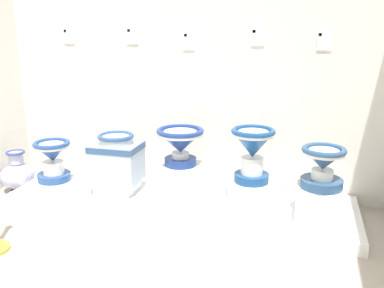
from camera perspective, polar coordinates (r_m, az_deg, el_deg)
The scene contains 18 objects.
wall_back at distance 3.79m, azimuth 0.15°, elevation 14.79°, with size 3.68×0.06×2.87m, color silver.
display_platform at distance 3.61m, azimuth -1.91°, elevation -7.95°, with size 2.88×0.89×0.09m, color white.
plinth_block_central_ornate at distance 4.05m, azimuth -17.77°, elevation -4.96°, with size 0.39×0.39×0.05m, color white.
antique_toilet_central_ornate at distance 3.98m, azimuth -18.06°, elevation -1.62°, with size 0.32×0.32×0.36m.
plinth_block_squat_floral at distance 3.78m, azimuth -9.80°, elevation -5.54°, with size 0.30×0.33×0.10m, color white.
antique_toilet_squat_floral at distance 3.69m, azimuth -9.98°, elevation -1.74°, with size 0.40×0.33×0.42m.
plinth_block_pale_glazed at distance 3.61m, azimuth -1.53°, elevation -4.87°, with size 0.29×0.37×0.27m, color white.
antique_toilet_pale_glazed at distance 3.50m, azimuth -1.57°, elevation 0.32°, with size 0.39×0.39×0.31m.
plinth_block_rightmost at distance 3.51m, azimuth 7.85°, elevation -6.37°, with size 0.30×0.36×0.18m, color white.
antique_toilet_rightmost at distance 3.39m, azimuth 8.07°, elevation -0.57°, with size 0.35×0.35×0.44m.
plinth_block_broad_patterned at distance 3.36m, azimuth 16.63°, elevation -7.43°, with size 0.35×0.30×0.23m, color white.
antique_toilet_broad_patterned at distance 3.26m, azimuth 17.02°, elevation -2.54°, with size 0.32×0.32×0.31m.
info_placard_first at distance 4.22m, azimuth -16.05°, elevation 13.69°, with size 0.12×0.01×0.14m.
info_placard_second at distance 3.94m, azimuth -7.92°, elevation 14.11°, with size 0.11×0.01×0.14m.
info_placard_third at distance 3.77m, azimuth -0.37°, elevation 13.61°, with size 0.10×0.01×0.15m.
info_placard_fourth at distance 3.65m, azimuth 8.77°, elevation 13.93°, with size 0.11×0.01×0.14m.
info_placard_fifth at distance 3.63m, azimuth 17.24°, elevation 13.02°, with size 0.12×0.01×0.15m.
decorative_vase_spare at distance 4.26m, azimuth -22.17°, elevation -3.76°, with size 0.30×0.30×0.39m.
Camera 1 is at (2.72, -0.80, 1.47)m, focal length 40.09 mm.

